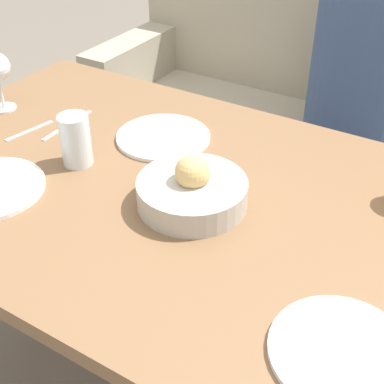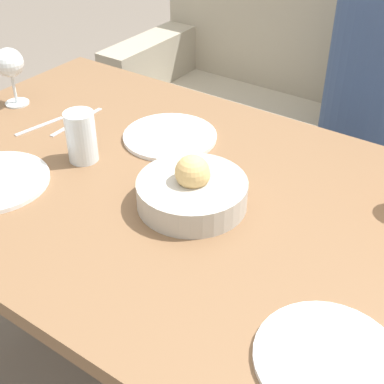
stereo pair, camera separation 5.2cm
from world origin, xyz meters
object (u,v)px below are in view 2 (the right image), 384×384
wine_glass (9,65)px  seated_person (369,131)px  couch (341,149)px  knife_silver (77,122)px  plate_near_right (328,360)px  spoon_coffee (40,126)px  water_tumbler (81,137)px  bread_basket (192,189)px  plate_far_center (170,136)px

wine_glass → seated_person: bearing=50.8°
couch → knife_silver: (-0.37, -1.02, 0.45)m
plate_near_right → spoon_coffee: plate_near_right is taller
seated_person → water_tumbler: (-0.36, -0.98, 0.31)m
plate_near_right → knife_silver: bearing=158.7°
bread_basket → water_tumbler: 0.30m
couch → plate_far_center: size_ratio=8.05×
water_tumbler → spoon_coffee: 0.22m
spoon_coffee → bread_basket: bearing=-5.4°
plate_near_right → water_tumbler: water_tumbler is taller
water_tumbler → wine_glass: size_ratio=0.75×
water_tumbler → couch: bearing=78.5°
bread_basket → water_tumbler: (-0.30, -0.00, 0.02)m
couch → seated_person: bearing=-49.0°
bread_basket → plate_far_center: (-0.20, 0.19, -0.03)m
plate_near_right → plate_far_center: bearing=145.9°
plate_near_right → plate_far_center: size_ratio=0.95×
couch → plate_near_right: bearing=-71.4°
couch → wine_glass: wine_glass is taller
water_tumbler → knife_silver: water_tumbler is taller
seated_person → spoon_coffee: 1.12m
bread_basket → spoon_coffee: 0.51m
plate_far_center → knife_silver: plate_far_center is taller
seated_person → knife_silver: seated_person is taller
water_tumbler → wine_glass: 0.37m
couch → plate_near_right: size_ratio=8.44×
bread_basket → seated_person: bearing=86.3°
plate_near_right → water_tumbler: bearing=163.6°
seated_person → knife_silver: size_ratio=6.66×
seated_person → bread_basket: (-0.06, -0.98, 0.29)m
plate_far_center → spoon_coffee: 0.34m
seated_person → wine_glass: seated_person is taller
bread_basket → spoon_coffee: (-0.50, 0.05, -0.04)m
plate_near_right → knife_silver: size_ratio=1.20×
wine_glass → bread_basket: bearing=-8.9°
knife_silver → spoon_coffee: size_ratio=1.34×
bread_basket → spoon_coffee: bread_basket is taller
couch → spoon_coffee: couch is taller
knife_silver → bread_basket: bearing=-15.1°
plate_near_right → knife_silver: (-0.82, 0.32, -0.00)m
plate_near_right → spoon_coffee: bearing=164.3°
couch → seated_person: seated_person is taller
couch → spoon_coffee: size_ratio=13.61×
seated_person → wine_glass: 1.19m
knife_silver → spoon_coffee: (-0.06, -0.07, 0.00)m
plate_far_center → plate_near_right: bearing=-34.1°
plate_far_center → knife_silver: bearing=-163.8°
water_tumbler → knife_silver: size_ratio=0.65×
couch → wine_glass: size_ratio=11.78×
bread_basket → water_tumbler: water_tumbler is taller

